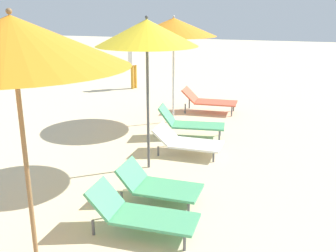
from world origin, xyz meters
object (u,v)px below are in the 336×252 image
object	(u,v)px
umbrella_fourth	(147,33)
umbrella_farthest	(174,27)
lounger_fourth_shoreside	(187,141)
lounger_third_shoreside	(140,213)
lounger_fourth_inland	(158,185)
umbrella_third	(12,42)
lounger_farthest_inland	(189,123)
person_walking_far	(133,59)
lounger_farthest_shoreside	(208,100)

from	to	relation	value
umbrella_fourth	umbrella_farthest	world-z (taller)	umbrella_fourth
lounger_fourth_shoreside	umbrella_farthest	bearing A→B (deg)	113.68
lounger_third_shoreside	lounger_fourth_inland	xyz separation A→B (m)	(-0.08, 0.95, -0.03)
umbrella_third	lounger_farthest_inland	xyz separation A→B (m)	(0.36, 5.30, -2.26)
lounger_third_shoreside	lounger_fourth_shoreside	world-z (taller)	lounger_third_shoreside
lounger_third_shoreside	umbrella_fourth	bearing A→B (deg)	106.05
lounger_farthest_inland	person_walking_far	size ratio (longest dim) A/B	0.88
umbrella_fourth	lounger_farthest_shoreside	world-z (taller)	umbrella_fourth
person_walking_far	lounger_fourth_inland	bearing A→B (deg)	-45.92
lounger_fourth_inland	lounger_third_shoreside	bearing A→B (deg)	-85.08
lounger_farthest_shoreside	lounger_farthest_inland	bearing A→B (deg)	-91.87
lounger_farthest_shoreside	person_walking_far	world-z (taller)	person_walking_far
lounger_third_shoreside	umbrella_fourth	size ratio (longest dim) A/B	0.53
lounger_fourth_inland	umbrella_farthest	world-z (taller)	umbrella_farthest
lounger_third_shoreside	lounger_farthest_inland	distance (m)	4.13
lounger_fourth_shoreside	umbrella_farthest	xyz separation A→B (m)	(-0.96, 2.16, 2.17)
person_walking_far	lounger_third_shoreside	bearing A→B (deg)	-47.82
person_walking_far	lounger_farthest_shoreside	bearing A→B (deg)	-18.04
lounger_fourth_inland	person_walking_far	world-z (taller)	person_walking_far
lounger_third_shoreside	lounger_farthest_inland	bearing A→B (deg)	94.24
lounger_fourth_inland	umbrella_fourth	bearing A→B (deg)	116.50
umbrella_farthest	lounger_farthest_inland	world-z (taller)	umbrella_farthest
umbrella_farthest	lounger_farthest_inland	bearing A→B (deg)	-57.05
person_walking_far	lounger_fourth_shoreside	bearing A→B (deg)	-39.34
person_walking_far	umbrella_farthest	bearing A→B (deg)	-35.50
lounger_third_shoreside	lounger_fourth_inland	bearing A→B (deg)	93.45
lounger_fourth_inland	lounger_farthest_shoreside	size ratio (longest dim) A/B	0.80
umbrella_farthest	person_walking_far	size ratio (longest dim) A/B	1.52
lounger_fourth_shoreside	umbrella_farthest	size ratio (longest dim) A/B	0.51
lounger_farthest_shoreside	lounger_farthest_inland	world-z (taller)	lounger_farthest_inland
umbrella_third	lounger_third_shoreside	distance (m)	2.72
umbrella_farthest	person_walking_far	world-z (taller)	umbrella_farthest
lounger_farthest_shoreside	person_walking_far	xyz separation A→B (m)	(-3.35, 2.55, 0.75)
umbrella_fourth	person_walking_far	xyz separation A→B (m)	(-3.15, 6.89, -1.39)
umbrella_third	umbrella_farthest	world-z (taller)	umbrella_third
lounger_farthest_shoreside	lounger_farthest_inland	distance (m)	2.37
umbrella_fourth	lounger_farthest_shoreside	xyz separation A→B (m)	(0.20, 4.34, -2.14)
lounger_farthest_inland	umbrella_fourth	bearing A→B (deg)	-106.05
umbrella_third	lounger_fourth_shoreside	distance (m)	4.89
lounger_farthest_inland	umbrella_farthest	bearing A→B (deg)	114.58
person_walking_far	lounger_farthest_inland	bearing A→B (deg)	-36.02
lounger_fourth_shoreside	person_walking_far	size ratio (longest dim) A/B	0.77
umbrella_fourth	lounger_fourth_shoreside	size ratio (longest dim) A/B	2.01
lounger_third_shoreside	person_walking_far	world-z (taller)	person_walking_far
umbrella_third	lounger_farthest_shoreside	distance (m)	8.00
lounger_fourth_inland	lounger_farthest_inland	xyz separation A→B (m)	(-0.33, 3.16, 0.09)
lounger_third_shoreside	umbrella_fourth	world-z (taller)	umbrella_fourth
lounger_farthest_inland	lounger_farthest_shoreside	bearing A→B (deg)	83.10
umbrella_fourth	lounger_farthest_inland	distance (m)	2.92
umbrella_third	umbrella_fourth	distance (m)	3.33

